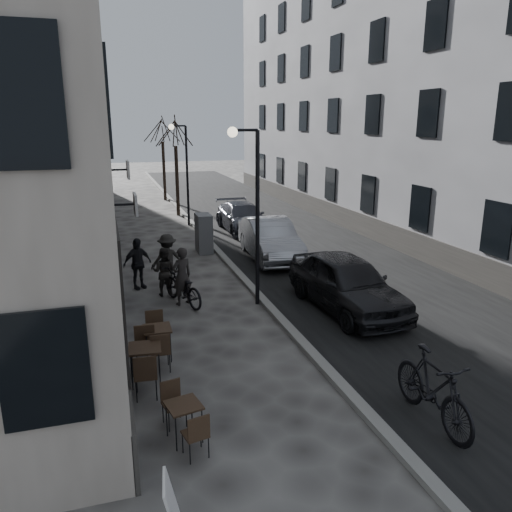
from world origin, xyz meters
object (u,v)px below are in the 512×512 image
bistro_set_b (145,361)px  bicycle (182,287)px  pedestrian_far (137,264)px  streetlamp_far (183,164)px  streetlamp_near (252,198)px  car_far (243,217)px  bistro_set_c (158,340)px  tree_near (175,132)px  utility_cabinet (204,233)px  car_mid (270,239)px  tree_far (162,130)px  pedestrian_near (164,272)px  pedestrian_mid (168,259)px  moped (433,389)px  car_near (347,283)px  bistro_set_a (184,418)px

bistro_set_b → bicycle: 4.57m
pedestrian_far → streetlamp_far: bearing=47.1°
streetlamp_near → car_far: bearing=76.0°
pedestrian_far → bistro_set_c: bearing=-114.4°
tree_near → utility_cabinet: bearing=-91.5°
bistro_set_c → car_mid: size_ratio=0.32×
tree_far → bistro_set_c: bearing=-97.5°
utility_cabinet → streetlamp_far: bearing=89.3°
bistro_set_c → pedestrian_near: pedestrian_near is taller
streetlamp_near → pedestrian_mid: (-2.09, 2.70, -2.32)m
utility_cabinet → streetlamp_near: bearing=-87.8°
bistro_set_c → moped: bearing=-40.8°
tree_far → moped: size_ratio=2.57×
utility_cabinet → car_mid: size_ratio=0.34×
streetlamp_near → streetlamp_far: (0.00, 12.00, 0.00)m
tree_near → pedestrian_mid: size_ratio=3.40×
pedestrian_far → car_near: size_ratio=0.36×
bistro_set_b → streetlamp_far: bearing=82.3°
utility_cabinet → bicycle: 6.03m
streetlamp_far → bistro_set_a: streetlamp_far is taller
bistro_set_b → pedestrian_far: pedestrian_far is taller
bistro_set_c → pedestrian_far: (-0.05, 5.19, 0.37)m
bistro_set_c → tree_far: bearing=83.5°
tree_far → bistro_set_b: size_ratio=3.51×
streetlamp_near → car_near: 3.61m
bistro_set_a → car_far: bearing=59.0°
bistro_set_a → bistro_set_b: (-0.45, 2.15, 0.08)m
pedestrian_far → moped: bearing=-88.9°
streetlamp_far → car_far: 4.10m
bicycle → car_far: car_far is taller
streetlamp_far → pedestrian_far: 10.28m
streetlamp_far → utility_cabinet: bearing=-91.5°
tree_far → moped: tree_far is taller
tree_near → pedestrian_mid: 13.06m
streetlamp_far → bistro_set_b: 16.30m
pedestrian_near → bistro_set_b: bearing=103.6°
streetlamp_far → pedestrian_near: (-2.35, -10.44, -2.40)m
pedestrian_near → pedestrian_mid: (0.25, 1.14, 0.08)m
car_near → car_mid: bearing=89.8°
pedestrian_mid → car_far: pedestrian_mid is taller
car_near → bistro_set_a: bearing=-142.4°
tree_near → moped: bearing=-86.6°
bistro_set_a → pedestrian_near: pedestrian_near is taller
pedestrian_far → tree_far: bearing=55.4°
car_mid → car_far: 5.20m
pedestrian_near → pedestrian_mid: size_ratio=0.91×
bistro_set_b → car_mid: 10.06m
tree_far → bistro_set_b: bearing=-98.0°
car_mid → bistro_set_c: bearing=-120.9°
bistro_set_b → pedestrian_mid: 6.55m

